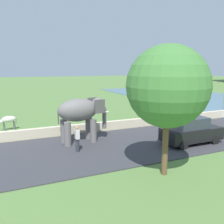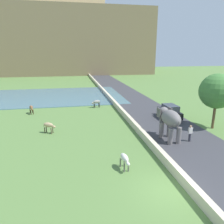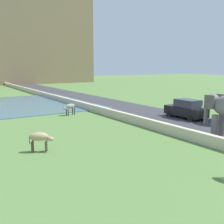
% 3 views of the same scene
% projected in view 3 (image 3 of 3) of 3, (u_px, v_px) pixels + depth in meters
% --- Properties ---
extents(road_surface, '(7.00, 120.00, 0.06)m').
position_uv_depth(road_surface, '(133.00, 111.00, 29.41)').
color(road_surface, '#38383D').
rests_on(road_surface, ground).
extents(barrier_wall, '(0.40, 110.00, 0.72)m').
position_uv_depth(barrier_wall, '(113.00, 114.00, 25.68)').
color(barrier_wall, beige).
rests_on(barrier_wall, ground).
extents(car_black, '(1.81, 4.01, 1.80)m').
position_uv_depth(car_black, '(186.00, 109.00, 25.01)').
color(car_black, black).
rests_on(car_black, ground).
extents(cow_tan, '(1.38, 0.95, 1.15)m').
position_uv_depth(cow_tan, '(40.00, 138.00, 15.34)').
color(cow_tan, tan).
rests_on(cow_tan, ground).
extents(cow_grey, '(1.42, 0.69, 1.15)m').
position_uv_depth(cow_grey, '(70.00, 107.00, 26.71)').
color(cow_grey, gray).
rests_on(cow_grey, ground).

